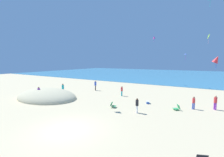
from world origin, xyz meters
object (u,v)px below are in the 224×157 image
Objects in this scene: cooler_box at (148,102)px; person_4 at (194,102)px; person_5 at (137,104)px; person_0 at (39,92)px; person_2 at (95,85)px; beach_chair_far_left at (113,105)px; kite_magenta at (154,37)px; person_1 at (63,88)px; person_3 at (215,102)px; kite_lime at (209,37)px; kite_red at (216,59)px; kite_blue at (186,54)px; person_6 at (122,90)px; beach_chair_far_right at (177,108)px.

cooler_box is 0.47× the size of person_4.
person_5 reaches higher than cooler_box.
person_2 is at bearing -33.22° from person_0.
kite_magenta reaches higher than beach_chair_far_left.
person_1 is (0.57, 3.64, 0.01)m from person_0.
kite_magenta is at bearing 172.35° from person_1.
cooler_box is 4.91m from person_4.
person_5 is at bearing -74.15° from person_4.
person_3 is 17.13m from kite_lime.
beach_chair_far_left is 10.42m from kite_red.
kite_lime is at bearing -1.37° from person_2.
person_0 is at bearing -126.49° from kite_blue.
person_6 is (-11.39, 0.74, -0.04)m from person_3.
beach_chair_far_left is at bearing -78.14° from person_6.
person_2 is 18.90m from kite_red.
beach_chair_far_right is at bearing -25.63° from person_6.
beach_chair_far_left is 0.42× the size of person_1.
kite_magenta is (8.47, 18.64, 9.36)m from person_1.
beach_chair_far_right is at bearing 11.89° from beach_chair_far_left.
person_6 is 1.45× the size of kite_red.
cooler_box is 20.26m from kite_magenta.
kite_lime reaches higher than person_2.
person_0 reaches higher than person_6.
person_0 reaches higher than person_3.
person_6 is (8.85, 7.31, -0.10)m from person_0.
kite_magenta is at bearing 26.89° from person_2.
person_4 is 0.93× the size of person_5.
person_1 reaches higher than beach_chair_far_left.
person_1 is at bearing -161.89° from person_6.
kite_lime is at bearing 150.06° from person_1.
kite_blue is at bearing 63.86° from beach_chair_far_left.
kite_blue is at bearing 163.50° from person_4.
beach_chair_far_left is 0.43× the size of person_0.
kite_lime is (1.07, 15.71, 8.77)m from person_4.
person_6 reaches higher than person_4.
person_6 is 1.06× the size of kite_magenta.
kite_magenta is (-9.24, 16.66, 9.52)m from person_4.
person_2 is at bearing -142.62° from kite_lime.
person_3 is 0.99× the size of kite_blue.
person_1 is at bearing -130.71° from kite_blue.
person_2 reaches higher than person_6.
kite_magenta reaches higher than person_4.
person_5 is (0.15, -3.88, 0.71)m from cooler_box.
person_5 is at bearing -98.82° from person_0.
kite_magenta reaches higher than person_5.
person_3 is 1.05× the size of person_6.
person_0 reaches higher than beach_chair_far_right.
kite_magenta is at bearing 174.69° from kite_lime.
person_0 reaches higher than person_5.
kite_blue is at bearing 156.08° from person_1.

